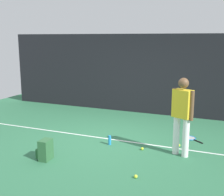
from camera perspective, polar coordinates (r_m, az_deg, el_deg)
ground_plane at (r=7.39m, az=-1.19°, el=-8.20°), size 12.00×12.00×0.00m
back_fence at (r=9.84m, az=5.79°, el=4.67°), size 10.00×0.10×2.64m
court_line at (r=7.48m, az=-0.87°, el=-7.94°), size 9.00×0.05×0.00m
tennis_player at (r=6.37m, az=13.52°, el=-2.69°), size 0.49×0.37×1.70m
tennis_racket at (r=7.73m, az=15.03°, el=-7.60°), size 0.59×0.52×0.03m
backpack at (r=6.35m, az=-12.93°, el=-9.88°), size 0.29×0.31×0.44m
tennis_ball_near_player at (r=7.13m, az=12.91°, el=-8.97°), size 0.07×0.07×0.07m
tennis_ball_by_fence at (r=5.53m, az=4.66°, el=-15.00°), size 0.07×0.07×0.07m
tennis_ball_mid_court at (r=6.79m, az=5.92°, el=-9.80°), size 0.07×0.07×0.07m
water_bottle at (r=7.05m, az=-0.45°, el=-8.23°), size 0.07×0.07×0.22m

